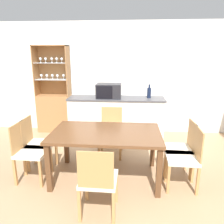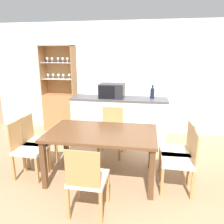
# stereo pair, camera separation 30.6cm
# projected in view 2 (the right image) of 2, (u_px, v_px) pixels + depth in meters

# --- Properties ---
(ground_plane) EXTENTS (18.00, 18.00, 0.00)m
(ground_plane) POSITION_uv_depth(u_px,v_px,m) (111.00, 196.00, 2.92)
(ground_plane) COLOR #A37F5B
(wall_back) EXTENTS (6.80, 0.06, 2.55)m
(wall_back) POSITION_uv_depth(u_px,v_px,m) (130.00, 79.00, 5.09)
(wall_back) COLOR white
(wall_back) RESTS_ON ground_plane
(kitchen_counter) EXTENTS (2.00, 0.55, 0.95)m
(kitchen_counter) POSITION_uv_depth(u_px,v_px,m) (119.00, 119.00, 4.67)
(kitchen_counter) COLOR white
(kitchen_counter) RESTS_ON ground_plane
(display_cabinet) EXTENTS (0.79, 0.34, 2.02)m
(display_cabinet) POSITION_uv_depth(u_px,v_px,m) (60.00, 106.00, 5.35)
(display_cabinet) COLOR #A37042
(display_cabinet) RESTS_ON ground_plane
(dining_table) EXTENTS (1.59, 0.95, 0.74)m
(dining_table) POSITION_uv_depth(u_px,v_px,m) (102.00, 137.00, 3.21)
(dining_table) COLOR brown
(dining_table) RESTS_ON ground_plane
(dining_chair_side_right_far) EXTENTS (0.44, 0.44, 0.88)m
(dining_chair_side_right_far) POSITION_uv_depth(u_px,v_px,m) (178.00, 151.00, 3.22)
(dining_chair_side_right_far) COLOR beige
(dining_chair_side_right_far) RESTS_ON ground_plane
(dining_chair_head_far) EXTENTS (0.43, 0.43, 0.88)m
(dining_chair_head_far) POSITION_uv_depth(u_px,v_px,m) (111.00, 131.00, 4.03)
(dining_chair_head_far) COLOR beige
(dining_chair_head_far) RESTS_ON ground_plane
(dining_chair_side_left_far) EXTENTS (0.43, 0.43, 0.88)m
(dining_chair_side_left_far) POSITION_uv_depth(u_px,v_px,m) (37.00, 141.00, 3.58)
(dining_chair_side_left_far) COLOR beige
(dining_chair_side_left_far) RESTS_ON ground_plane
(dining_chair_side_right_near) EXTENTS (0.43, 0.43, 0.88)m
(dining_chair_side_right_near) POSITION_uv_depth(u_px,v_px,m) (181.00, 160.00, 2.95)
(dining_chair_side_right_near) COLOR beige
(dining_chair_side_right_near) RESTS_ON ground_plane
(dining_chair_side_left_near) EXTENTS (0.43, 0.43, 0.88)m
(dining_chair_side_left_near) POSITION_uv_depth(u_px,v_px,m) (28.00, 149.00, 3.31)
(dining_chair_side_left_near) COLOR beige
(dining_chair_side_left_near) RESTS_ON ground_plane
(dining_chair_head_near) EXTENTS (0.43, 0.43, 0.88)m
(dining_chair_head_near) POSITION_uv_depth(u_px,v_px,m) (87.00, 179.00, 2.50)
(dining_chair_head_near) COLOR beige
(dining_chair_head_near) RESTS_ON ground_plane
(microwave) EXTENTS (0.51, 0.39, 0.29)m
(microwave) POSITION_uv_depth(u_px,v_px,m) (112.00, 91.00, 4.51)
(microwave) COLOR #232328
(microwave) RESTS_ON kitchen_counter
(wine_bottle) EXTENTS (0.08, 0.08, 0.28)m
(wine_bottle) POSITION_uv_depth(u_px,v_px,m) (152.00, 93.00, 4.45)
(wine_bottle) COLOR #141E38
(wine_bottle) RESTS_ON kitchen_counter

